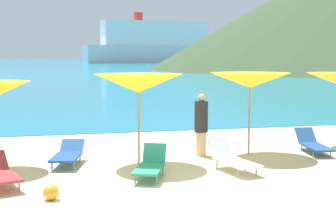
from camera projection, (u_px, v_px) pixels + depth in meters
The scene contains 11 objects.
ground_plane at pixel (104, 128), 19.15m from camera, with size 50.00×100.00×0.30m, color beige.
ocean_water at pixel (53, 62), 229.39m from camera, with size 650.00×440.00×0.02m, color teal.
umbrella_2 at pixel (138, 84), 11.83m from camera, with size 2.30×2.30×2.20m.
umbrella_3 at pixel (250, 80), 13.03m from camera, with size 2.35×2.35×2.19m.
lounge_chair_0 at pixel (68, 154), 11.93m from camera, with size 0.93×1.60×0.53m.
lounge_chair_2 at pixel (151, 165), 10.67m from camera, with size 1.00×1.45×0.67m.
lounge_chair_3 at pixel (232, 159), 11.32m from camera, with size 0.87×1.57×0.65m.
lounge_chair_4 at pixel (313, 143), 13.50m from camera, with size 0.79×1.75×0.59m.
beachgoer_0 at pixel (201, 123), 13.03m from camera, with size 0.36×0.36×1.64m.
beach_ball at pixel (51, 192), 9.05m from camera, with size 0.29×0.29×0.29m, color orange.
cruise_ship at pixel (155, 45), 184.97m from camera, with size 54.63×18.01×18.42m.
Camera 1 is at (-2.01, -9.01, 2.63)m, focal length 52.88 mm.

